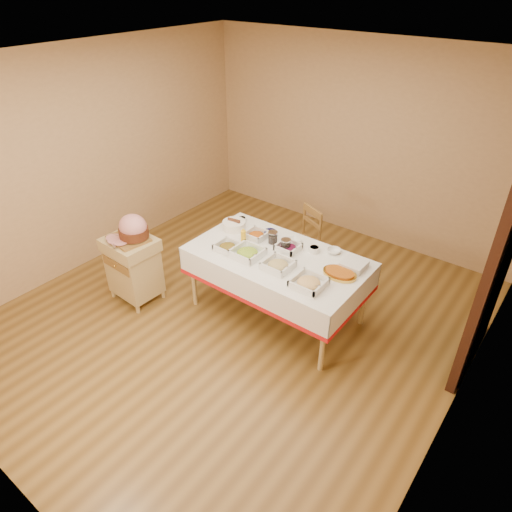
{
  "coord_description": "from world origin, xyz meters",
  "views": [
    {
      "loc": [
        2.51,
        -2.94,
        3.27
      ],
      "look_at": [
        0.1,
        0.2,
        0.73
      ],
      "focal_mm": 32.0,
      "sensor_mm": 36.0,
      "label": 1
    }
  ],
  "objects_px": {
    "dining_table": "(277,269)",
    "mustard_bottle": "(243,236)",
    "preserve_jar_left": "(273,238)",
    "butcher_cart": "(133,265)",
    "ham_on_board": "(132,230)",
    "preserve_jar_right": "(286,246)",
    "bread_basket": "(234,225)",
    "plate_stack": "(354,265)",
    "brass_platter": "(340,273)",
    "dining_chair": "(302,242)"
  },
  "relations": [
    {
      "from": "ham_on_board",
      "to": "dining_chair",
      "type": "bearing_deg",
      "value": 52.59
    },
    {
      "from": "preserve_jar_right",
      "to": "brass_platter",
      "type": "height_order",
      "value": "preserve_jar_right"
    },
    {
      "from": "dining_chair",
      "to": "plate_stack",
      "type": "distance_m",
      "value": 1.15
    },
    {
      "from": "dining_chair",
      "to": "butcher_cart",
      "type": "bearing_deg",
      "value": -127.82
    },
    {
      "from": "mustard_bottle",
      "to": "bread_basket",
      "type": "distance_m",
      "value": 0.31
    },
    {
      "from": "mustard_bottle",
      "to": "plate_stack",
      "type": "xyz_separation_m",
      "value": [
        1.16,
        0.28,
        -0.04
      ]
    },
    {
      "from": "mustard_bottle",
      "to": "bread_basket",
      "type": "relative_size",
      "value": 0.67
    },
    {
      "from": "dining_table",
      "to": "ham_on_board",
      "type": "distance_m",
      "value": 1.59
    },
    {
      "from": "butcher_cart",
      "to": "bread_basket",
      "type": "height_order",
      "value": "bread_basket"
    },
    {
      "from": "dining_table",
      "to": "mustard_bottle",
      "type": "xyz_separation_m",
      "value": [
        -0.44,
        -0.01,
        0.24
      ]
    },
    {
      "from": "butcher_cart",
      "to": "preserve_jar_right",
      "type": "xyz_separation_m",
      "value": [
        1.45,
        0.86,
        0.38
      ]
    },
    {
      "from": "mustard_bottle",
      "to": "preserve_jar_left",
      "type": "bearing_deg",
      "value": 35.73
    },
    {
      "from": "preserve_jar_right",
      "to": "plate_stack",
      "type": "height_order",
      "value": "preserve_jar_right"
    },
    {
      "from": "ham_on_board",
      "to": "brass_platter",
      "type": "xyz_separation_m",
      "value": [
        2.07,
        0.77,
        -0.12
      ]
    },
    {
      "from": "bread_basket",
      "to": "brass_platter",
      "type": "height_order",
      "value": "bread_basket"
    },
    {
      "from": "dining_chair",
      "to": "ham_on_board",
      "type": "bearing_deg",
      "value": -127.41
    },
    {
      "from": "preserve_jar_right",
      "to": "mustard_bottle",
      "type": "bearing_deg",
      "value": -163.53
    },
    {
      "from": "preserve_jar_left",
      "to": "mustard_bottle",
      "type": "xyz_separation_m",
      "value": [
        -0.26,
        -0.18,
        0.02
      ]
    },
    {
      "from": "butcher_cart",
      "to": "brass_platter",
      "type": "distance_m",
      "value": 2.29
    },
    {
      "from": "ham_on_board",
      "to": "mustard_bottle",
      "type": "xyz_separation_m",
      "value": [
        0.95,
        0.69,
        -0.06
      ]
    },
    {
      "from": "bread_basket",
      "to": "brass_platter",
      "type": "distance_m",
      "value": 1.38
    },
    {
      "from": "ham_on_board",
      "to": "bread_basket",
      "type": "xyz_separation_m",
      "value": [
        0.69,
        0.85,
        -0.09
      ]
    },
    {
      "from": "dining_chair",
      "to": "bread_basket",
      "type": "height_order",
      "value": "bread_basket"
    },
    {
      "from": "ham_on_board",
      "to": "preserve_jar_left",
      "type": "relative_size",
      "value": 3.37
    },
    {
      "from": "dining_chair",
      "to": "ham_on_board",
      "type": "height_order",
      "value": "ham_on_board"
    },
    {
      "from": "brass_platter",
      "to": "ham_on_board",
      "type": "bearing_deg",
      "value": -159.49
    },
    {
      "from": "preserve_jar_left",
      "to": "bread_basket",
      "type": "bearing_deg",
      "value": -177.91
    },
    {
      "from": "mustard_bottle",
      "to": "brass_platter",
      "type": "xyz_separation_m",
      "value": [
        1.11,
        0.08,
        -0.06
      ]
    },
    {
      "from": "preserve_jar_right",
      "to": "brass_platter",
      "type": "distance_m",
      "value": 0.66
    },
    {
      "from": "butcher_cart",
      "to": "plate_stack",
      "type": "bearing_deg",
      "value": 24.92
    },
    {
      "from": "mustard_bottle",
      "to": "ham_on_board",
      "type": "bearing_deg",
      "value": -144.09
    },
    {
      "from": "butcher_cart",
      "to": "ham_on_board",
      "type": "xyz_separation_m",
      "value": [
        0.04,
        0.04,
        0.46
      ]
    },
    {
      "from": "ham_on_board",
      "to": "plate_stack",
      "type": "xyz_separation_m",
      "value": [
        2.12,
        0.97,
        -0.1
      ]
    },
    {
      "from": "butcher_cart",
      "to": "mustard_bottle",
      "type": "xyz_separation_m",
      "value": [
        1.0,
        0.73,
        0.4
      ]
    },
    {
      "from": "preserve_jar_left",
      "to": "preserve_jar_right",
      "type": "distance_m",
      "value": 0.21
    },
    {
      "from": "ham_on_board",
      "to": "preserve_jar_right",
      "type": "relative_size",
      "value": 3.32
    },
    {
      "from": "dining_chair",
      "to": "plate_stack",
      "type": "height_order",
      "value": "dining_chair"
    },
    {
      "from": "plate_stack",
      "to": "ham_on_board",
      "type": "bearing_deg",
      "value": -155.4
    },
    {
      "from": "mustard_bottle",
      "to": "brass_platter",
      "type": "distance_m",
      "value": 1.12
    },
    {
      "from": "dining_table",
      "to": "brass_platter",
      "type": "distance_m",
      "value": 0.7
    },
    {
      "from": "plate_stack",
      "to": "dining_table",
      "type": "bearing_deg",
      "value": -159.28
    },
    {
      "from": "ham_on_board",
      "to": "bread_basket",
      "type": "relative_size",
      "value": 1.71
    },
    {
      "from": "dining_table",
      "to": "ham_on_board",
      "type": "height_order",
      "value": "ham_on_board"
    },
    {
      "from": "butcher_cart",
      "to": "dining_chair",
      "type": "relative_size",
      "value": 0.89
    },
    {
      "from": "preserve_jar_right",
      "to": "mustard_bottle",
      "type": "relative_size",
      "value": 0.77
    },
    {
      "from": "dining_chair",
      "to": "brass_platter",
      "type": "distance_m",
      "value": 1.22
    },
    {
      "from": "dining_table",
      "to": "ham_on_board",
      "type": "relative_size",
      "value": 4.11
    },
    {
      "from": "butcher_cart",
      "to": "ham_on_board",
      "type": "relative_size",
      "value": 1.74
    },
    {
      "from": "dining_chair",
      "to": "preserve_jar_left",
      "type": "distance_m",
      "value": 0.76
    },
    {
      "from": "butcher_cart",
      "to": "brass_platter",
      "type": "height_order",
      "value": "brass_platter"
    }
  ]
}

